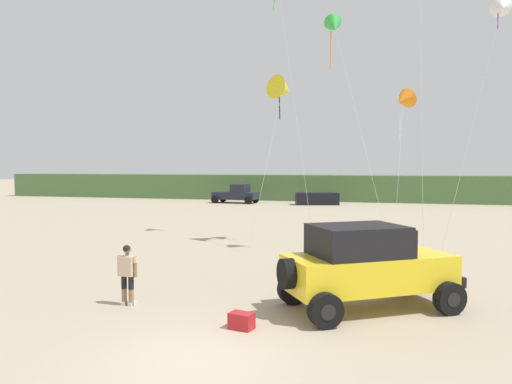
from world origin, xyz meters
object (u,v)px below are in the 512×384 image
jeep (367,265)px  kite_purple_stunt (283,89)px  distant_pickup (237,194)px  kite_pink_ribbon (334,26)px  cooler_box (242,321)px  kite_white_parafoil (502,7)px  distant_sedan (317,199)px  kite_blue_swept (403,101)px  person_watching (127,271)px

jeep → kite_purple_stunt: kite_purple_stunt is taller
distant_pickup → jeep: bearing=-67.5°
kite_pink_ribbon → kite_purple_stunt: size_ratio=1.32×
cooler_box → kite_white_parafoil: size_ratio=0.05×
distant_pickup → cooler_box: bearing=-72.6°
cooler_box → distant_sedan: bearing=108.3°
jeep → kite_blue_swept: bearing=84.4°
distant_pickup → kite_white_parafoil: (20.06, -22.28, 10.39)m
kite_blue_swept → person_watching: bearing=-117.0°
kite_blue_swept → kite_pink_ribbon: bearing=-133.9°
distant_sedan → jeep: bearing=-95.4°
distant_sedan → kite_pink_ribbon: kite_pink_ribbon is taller
person_watching → distant_sedan: bearing=89.5°
cooler_box → kite_white_parafoil: kite_white_parafoil is taller
cooler_box → kite_pink_ribbon: bearing=99.6°
person_watching → cooler_box: 3.77m
jeep → person_watching: (-6.32, -1.30, -0.26)m
distant_pickup → distant_sedan: 8.41m
distant_pickup → kite_white_parafoil: kite_white_parafoil is taller
distant_sedan → kite_white_parafoil: kite_white_parafoil is taller
kite_pink_ribbon → kite_purple_stunt: kite_pink_ribbon is taller
cooler_box → kite_pink_ribbon: (0.81, 12.62, 10.23)m
distant_sedan → kite_blue_swept: bearing=-85.8°
kite_pink_ribbon → jeep: bearing=-79.2°
kite_white_parafoil → kite_blue_swept: (-4.34, 1.32, -4.06)m
kite_white_parafoil → kite_pink_ribbon: bearing=-164.7°
kite_white_parafoil → kite_blue_swept: size_ratio=1.50×
kite_purple_stunt → kite_white_parafoil: (10.07, 2.29, 3.80)m
kite_pink_ribbon → distant_pickup: bearing=117.0°
jeep → kite_white_parafoil: size_ratio=0.42×
kite_purple_stunt → kite_pink_ribbon: bearing=4.6°
kite_pink_ribbon → kite_purple_stunt: 3.78m
person_watching → kite_white_parafoil: (12.01, 13.69, 10.39)m
kite_pink_ribbon → kite_blue_swept: 5.70m
person_watching → kite_purple_stunt: 13.31m
distant_pickup → distant_sedan: bearing=-0.6°
person_watching → cooler_box: size_ratio=2.98×
jeep → kite_pink_ribbon: bearing=100.8°
jeep → cooler_box: (-2.77, -2.32, -1.01)m
jeep → person_watching: jeep is taller
cooler_box → kite_pink_ribbon: kite_pink_ribbon is taller
cooler_box → kite_blue_swept: size_ratio=0.07×
cooler_box → kite_purple_stunt: kite_purple_stunt is taller
cooler_box → kite_purple_stunt: bearing=110.8°
kite_white_parafoil → cooler_box: bearing=-119.9°
cooler_box → kite_purple_stunt: (-1.62, 12.42, 7.34)m
jeep → kite_blue_swept: kite_blue_swept is taller
jeep → distant_sedan: size_ratio=1.18×
jeep → distant_pickup: bearing=112.5°
distant_sedan → kite_blue_swept: (7.32, -20.86, 6.67)m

